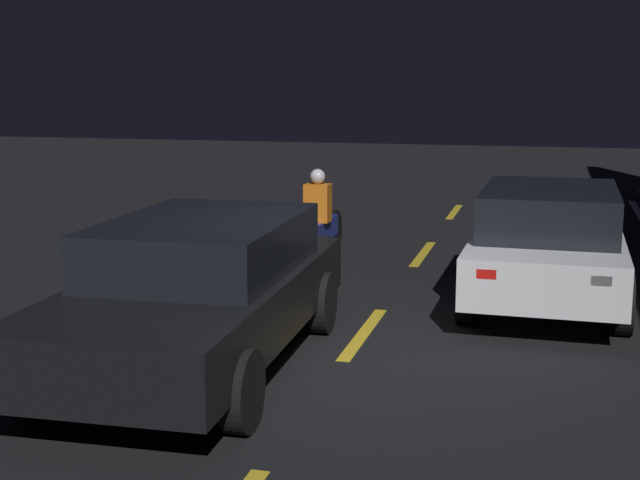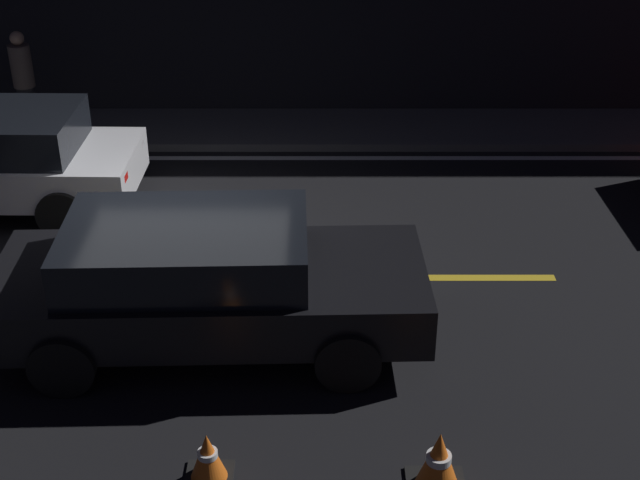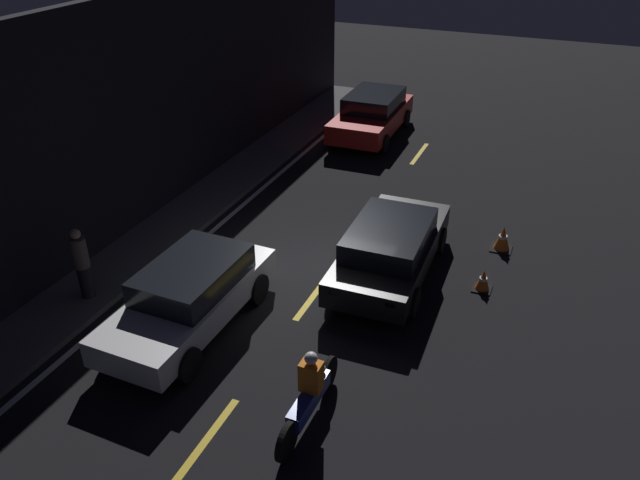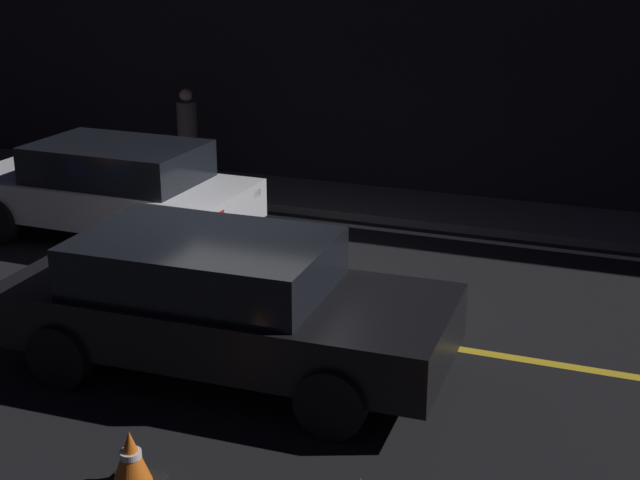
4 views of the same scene
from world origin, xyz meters
The scene contains 7 objects.
ground_plane centered at (0.00, 0.00, 0.00)m, with size 56.00×56.00×0.00m, color black.
lane_dash_a centered at (-10.00, 0.00, 0.00)m, with size 2.00×0.14×0.01m.
lane_dash_b centered at (-5.50, 0.00, 0.00)m, with size 2.00×0.14×0.01m.
lane_dash_c centered at (-1.00, 0.00, 0.00)m, with size 2.00×0.14×0.01m.
sedan_white centered at (-2.93, 1.87, 0.76)m, with size 4.32×1.91×1.42m.
van_black centered at (0.43, -1.28, 0.76)m, with size 4.56×2.05×1.40m.
motorcycle centered at (-4.43, -1.39, 0.57)m, with size 2.36×0.36×1.40m.
Camera 1 is at (8.03, 1.87, 2.71)m, focal length 50.00 mm.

